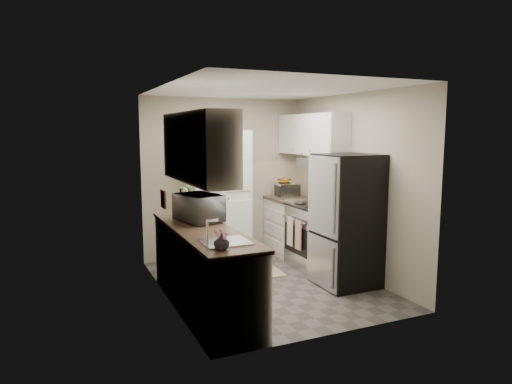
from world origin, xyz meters
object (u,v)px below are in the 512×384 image
pantry_cabinet (218,196)px  toaster_oven (287,190)px  wine_bottle (181,204)px  refrigerator (347,220)px  microwave (199,208)px  electric_range (316,235)px

pantry_cabinet → toaster_oven: (1.13, -0.08, 0.04)m
wine_bottle → toaster_oven: wine_bottle is taller
pantry_cabinet → refrigerator: size_ratio=1.18×
microwave → wine_bottle: microwave is taller
pantry_cabinet → electric_range: bearing=-38.2°
electric_range → refrigerator: 0.88m
pantry_cabinet → toaster_oven: bearing=-4.2°
electric_range → wine_bottle: (-2.01, -0.05, 0.60)m
pantry_cabinet → refrigerator: pantry_cabinet is taller
pantry_cabinet → microwave: size_ratio=3.40×
electric_range → wine_bottle: 2.10m
pantry_cabinet → refrigerator: bearing=-56.5°
refrigerator → toaster_oven: 1.65m
electric_range → refrigerator: (-0.03, -0.80, 0.37)m
pantry_cabinet → electric_range: (1.17, -0.93, -0.52)m
refrigerator → wine_bottle: bearing=159.1°
pantry_cabinet → toaster_oven: 1.13m
refrigerator → microwave: bearing=168.5°
pantry_cabinet → electric_range: size_ratio=1.77×
refrigerator → wine_bottle: 2.12m
pantry_cabinet → wine_bottle: size_ratio=6.19×
refrigerator → toaster_oven: bearing=90.3°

